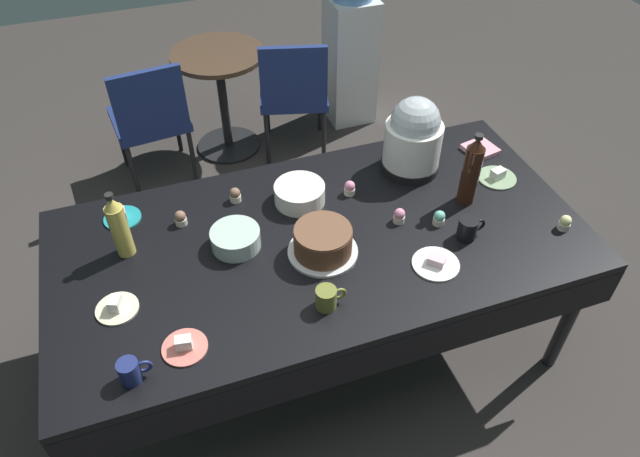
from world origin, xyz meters
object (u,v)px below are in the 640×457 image
(slow_cooker, at_px, (413,137))
(dessert_plate_white, at_px, (436,263))
(potluck_table, at_px, (320,248))
(coffee_mug_black, at_px, (468,229))
(dessert_plate_sage, at_px, (497,176))
(water_cooler, at_px, (351,43))
(soda_bottle_ginger_ale, at_px, (119,227))
(maroon_chair_left, at_px, (150,116))
(cupcake_mint, at_px, (439,218))
(round_cafe_table, at_px, (221,84))
(ceramic_snack_bowl, at_px, (300,194))
(cupcake_rose, at_px, (399,216))
(coffee_mug_olive, at_px, (327,298))
(cupcake_vanilla, at_px, (350,188))
(coffee_mug_navy, at_px, (131,371))
(glass_salad_bowl, at_px, (236,239))
(cupcake_berry, at_px, (235,195))
(dessert_plate_cream, at_px, (117,307))
(maroon_chair_right, at_px, (294,90))
(cupcake_lemon, at_px, (565,223))
(soda_bottle_cola, at_px, (471,171))
(dessert_plate_teal, at_px, (122,217))
(dessert_plate_coral, at_px, (184,346))

(slow_cooker, bearing_deg, dessert_plate_white, -106.26)
(potluck_table, bearing_deg, coffee_mug_black, -19.12)
(dessert_plate_sage, height_order, water_cooler, water_cooler)
(soda_bottle_ginger_ale, distance_m, maroon_chair_left, 1.49)
(cupcake_mint, height_order, round_cafe_table, cupcake_mint)
(ceramic_snack_bowl, xyz_separation_m, cupcake_rose, (0.36, -0.27, -0.01))
(potluck_table, height_order, coffee_mug_olive, coffee_mug_olive)
(slow_cooker, height_order, round_cafe_table, slow_cooker)
(potluck_table, relative_size, cupcake_vanilla, 32.59)
(coffee_mug_navy, relative_size, water_cooler, 0.09)
(glass_salad_bowl, height_order, cupcake_berry, glass_salad_bowl)
(potluck_table, height_order, dessert_plate_sage, dessert_plate_sage)
(cupcake_rose, height_order, coffee_mug_black, coffee_mug_black)
(maroon_chair_left, bearing_deg, dessert_plate_cream, -99.47)
(cupcake_berry, bearing_deg, cupcake_vanilla, -13.90)
(glass_salad_bowl, distance_m, soda_bottle_ginger_ale, 0.45)
(glass_salad_bowl, height_order, maroon_chair_left, maroon_chair_left)
(cupcake_mint, xyz_separation_m, maroon_chair_right, (-0.12, 1.69, -0.29))
(glass_salad_bowl, xyz_separation_m, cupcake_lemon, (1.32, -0.36, -0.01))
(dessert_plate_white, xyz_separation_m, cupcake_rose, (-0.03, 0.28, 0.02))
(glass_salad_bowl, relative_size, maroon_chair_left, 0.24)
(glass_salad_bowl, height_order, dessert_plate_cream, glass_salad_bowl)
(water_cooler, bearing_deg, soda_bottle_cola, -96.49)
(ceramic_snack_bowl, height_order, dessert_plate_sage, ceramic_snack_bowl)
(dessert_plate_teal, height_order, dessert_plate_coral, dessert_plate_coral)
(dessert_plate_cream, relative_size, soda_bottle_ginger_ale, 0.52)
(potluck_table, distance_m, water_cooler, 2.12)
(maroon_chair_left, bearing_deg, dessert_plate_teal, -100.24)
(coffee_mug_navy, xyz_separation_m, maroon_chair_right, (1.18, 2.03, -0.30))
(coffee_mug_black, xyz_separation_m, maroon_chair_right, (-0.19, 1.80, -0.31))
(cupcake_lemon, bearing_deg, potluck_table, 163.67)
(dessert_plate_cream, bearing_deg, dessert_plate_white, -8.81)
(ceramic_snack_bowl, distance_m, dessert_plate_coral, 0.87)
(dessert_plate_white, bearing_deg, slow_cooker, 73.74)
(potluck_table, height_order, ceramic_snack_bowl, ceramic_snack_bowl)
(cupcake_vanilla, height_order, maroon_chair_right, maroon_chair_right)
(dessert_plate_white, height_order, coffee_mug_black, coffee_mug_black)
(round_cafe_table, distance_m, water_cooler, 0.96)
(cupcake_berry, xyz_separation_m, maroon_chair_right, (0.66, 1.26, -0.29))
(dessert_plate_teal, xyz_separation_m, cupcake_mint, (1.26, -0.47, 0.02))
(dessert_plate_teal, distance_m, soda_bottle_ginger_ale, 0.25)
(glass_salad_bowl, distance_m, maroon_chair_left, 1.57)
(potluck_table, bearing_deg, cupcake_lemon, -16.33)
(cupcake_lemon, bearing_deg, slow_cooker, 125.92)
(dessert_plate_white, relative_size, maroon_chair_right, 0.22)
(dessert_plate_white, relative_size, soda_bottle_cola, 0.55)
(glass_salad_bowl, bearing_deg, soda_bottle_ginger_ale, 165.35)
(dessert_plate_cream, height_order, coffee_mug_olive, coffee_mug_olive)
(dessert_plate_cream, distance_m, coffee_mug_black, 1.40)
(ceramic_snack_bowl, distance_m, soda_bottle_cola, 0.74)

